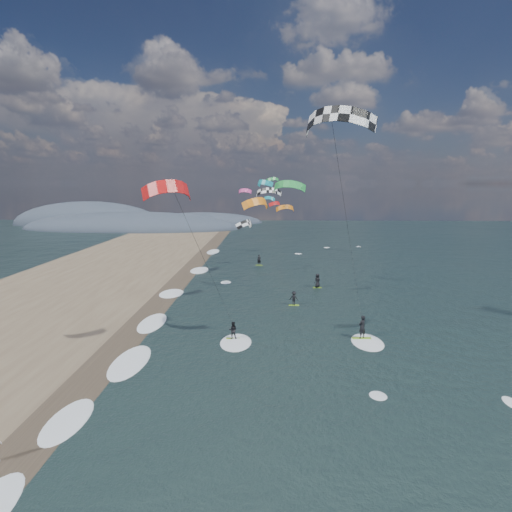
{
  "coord_description": "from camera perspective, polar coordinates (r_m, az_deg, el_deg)",
  "views": [
    {
      "loc": [
        0.02,
        -23.59,
        13.03
      ],
      "look_at": [
        -1.0,
        12.0,
        7.0
      ],
      "focal_mm": 30.0,
      "sensor_mm": 36.0,
      "label": 1
    }
  ],
  "objects": [
    {
      "name": "bg_kite_field",
      "position": [
        76.38,
        1.72,
        8.3
      ],
      "size": [
        11.49,
        75.36,
        8.02
      ],
      "color": "red",
      "rests_on": "ground"
    },
    {
      "name": "ground",
      "position": [
        26.95,
        1.48,
        -19.31
      ],
      "size": [
        260.0,
        260.0,
        0.0
      ],
      "primitive_type": "plane",
      "color": "black",
      "rests_on": "ground"
    },
    {
      "name": "wet_sand_strip",
      "position": [
        37.98,
        -17.24,
        -10.9
      ],
      "size": [
        3.0,
        240.0,
        0.0
      ],
      "primitive_type": "cube",
      "color": "#382D23",
      "rests_on": "ground"
    },
    {
      "name": "coastal_hills",
      "position": [
        139.51,
        -17.17,
        3.83
      ],
      "size": [
        80.0,
        41.0,
        15.0
      ],
      "color": "#3D4756",
      "rests_on": "ground"
    },
    {
      "name": "kitesurfer_near_a",
      "position": [
        30.29,
        10.88,
        12.33
      ],
      "size": [
        8.21,
        9.48,
        18.43
      ],
      "color": "#80BA20",
      "rests_on": "ground"
    },
    {
      "name": "shoreline_surf",
      "position": [
        41.91,
        -13.57,
        -8.78
      ],
      "size": [
        2.4,
        79.4,
        0.11
      ],
      "color": "white",
      "rests_on": "ground"
    },
    {
      "name": "kitesurfer_near_b",
      "position": [
        31.16,
        -8.0,
        1.41
      ],
      "size": [
        6.88,
        8.8,
        13.91
      ],
      "color": "#80BA20",
      "rests_on": "ground"
    },
    {
      "name": "far_kitesurfers",
      "position": [
        54.35,
        5.14,
        -3.37
      ],
      "size": [
        8.81,
        23.68,
        1.82
      ],
      "color": "#80BA20",
      "rests_on": "ground"
    }
  ]
}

